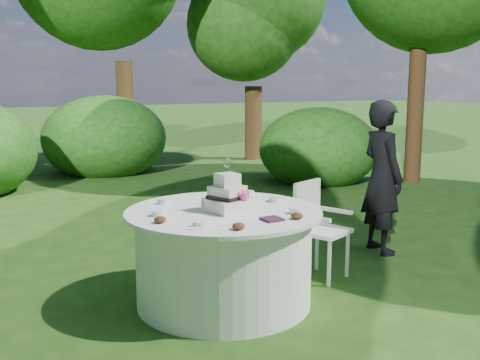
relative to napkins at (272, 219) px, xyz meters
name	(u,v)px	position (x,y,z in m)	size (l,w,h in m)	color
ground	(224,302)	(-0.16, 0.47, -0.78)	(80.00, 80.00, 0.00)	#1A3E10
napkins	(272,219)	(0.00, 0.00, 0.00)	(0.14, 0.14, 0.02)	#431D34
feather_plume	(211,225)	(-0.46, 0.07, 0.00)	(0.48, 0.07, 0.01)	white
guest	(382,177)	(1.94, 0.92, 0.02)	(0.58, 0.38, 1.60)	black
table	(224,256)	(-0.16, 0.47, -0.39)	(1.56, 1.56, 0.77)	white
cake	(228,197)	(-0.14, 0.43, 0.10)	(0.35, 0.35, 0.42)	silver
chair	(317,222)	(0.88, 0.62, -0.26)	(0.52, 0.52, 0.88)	white
votives	(225,206)	(-0.12, 0.51, 0.01)	(1.16, 0.94, 0.04)	white
petal_cups	(233,213)	(-0.18, 0.26, 0.02)	(1.02, 1.10, 0.05)	#562D16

